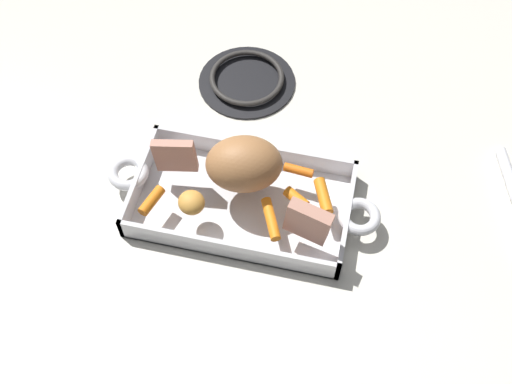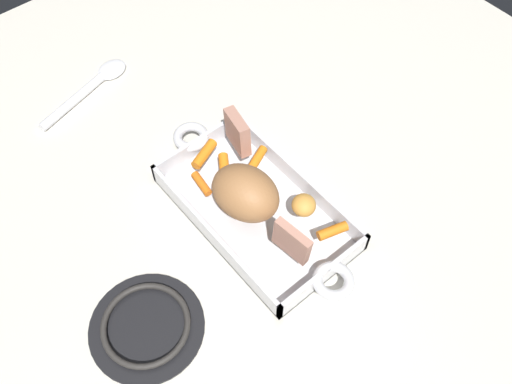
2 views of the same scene
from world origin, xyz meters
The scene contains 13 objects.
ground_plane centered at (0.00, 0.00, 0.00)m, with size 1.61×1.61×0.00m, color silver.
roasting_dish centered at (0.00, 0.00, 0.02)m, with size 0.45×0.20×0.04m.
pork_roast centered at (0.00, 0.02, 0.09)m, with size 0.12×0.09×0.09m, color #A77042.
roast_slice_outer centered at (-0.11, 0.02, 0.08)m, with size 0.01×0.07×0.07m, color tan.
roast_slice_thick centered at (0.12, -0.05, 0.08)m, with size 0.02×0.07×0.07m, color tan.
baby_carrot_northeast centered at (0.06, -0.05, 0.05)m, with size 0.02×0.02×0.07m, color orange.
baby_carrot_center_left centered at (0.08, 0.06, 0.05)m, with size 0.01×0.01×0.05m, color orange.
baby_carrot_southeast centered at (0.09, 0.00, 0.05)m, with size 0.02×0.02×0.04m, color orange.
baby_carrot_northwest centered at (0.13, 0.01, 0.05)m, with size 0.02×0.02×0.06m, color orange.
baby_carrot_center_right centered at (-0.13, -0.05, 0.05)m, with size 0.02×0.02×0.05m, color orange.
potato_near_roast centered at (-0.07, -0.05, 0.06)m, with size 0.04×0.04×0.03m, color gold.
stove_burner_rear centered at (-0.05, 0.27, 0.01)m, with size 0.18×0.18×0.02m.
serving_spoon centered at (0.45, 0.07, 0.01)m, with size 0.10×0.24×0.02m.
Camera 2 is at (-0.40, 0.33, 0.85)m, focal length 38.96 mm.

